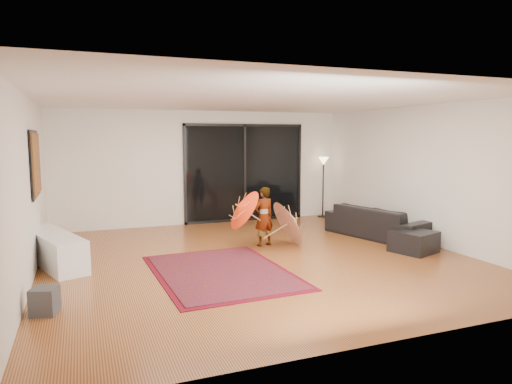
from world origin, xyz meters
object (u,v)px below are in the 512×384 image
media_console (54,249)px  child (264,216)px  sofa (377,222)px  ottoman (414,242)px

media_console → child: (3.70, 0.01, 0.30)m
sofa → ottoman: size_ratio=3.27×
media_console → sofa: size_ratio=0.86×
ottoman → sofa: bearing=83.7°
sofa → ottoman: (-0.14, -1.30, -0.13)m
ottoman → child: 2.79m
sofa → child: bearing=70.9°
ottoman → child: size_ratio=0.59×
media_console → sofa: sofa is taller
sofa → ottoman: 1.31m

